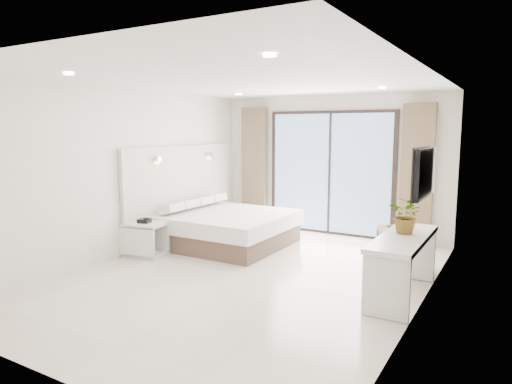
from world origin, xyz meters
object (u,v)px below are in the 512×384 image
(armchair, at_px, (403,247))
(console_desk, at_px, (403,252))
(bed, at_px, (226,228))
(nightstand, at_px, (146,239))

(armchair, bearing_deg, console_desk, 171.75)
(bed, height_order, armchair, bed)
(armchair, bearing_deg, bed, 70.79)
(nightstand, bearing_deg, armchair, 9.60)
(nightstand, bearing_deg, console_desk, -6.44)
(nightstand, relative_size, armchair, 0.97)
(nightstand, relative_size, console_desk, 0.40)
(nightstand, distance_m, console_desk, 4.05)
(console_desk, xyz_separation_m, armchair, (-0.24, 1.10, -0.22))
(nightstand, height_order, console_desk, console_desk)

